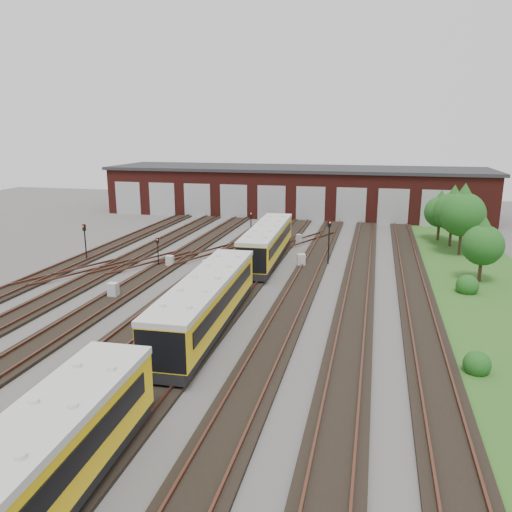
# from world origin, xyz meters

# --- Properties ---
(ground) EXTENTS (120.00, 120.00, 0.00)m
(ground) POSITION_xyz_m (0.00, 0.00, 0.00)
(ground) COLOR #4E4B48
(ground) RESTS_ON ground
(track_network) EXTENTS (30.40, 70.00, 0.33)m
(track_network) POSITION_xyz_m (-0.17, 0.59, 0.11)
(track_network) COLOR black
(track_network) RESTS_ON ground
(maintenance_shed) EXTENTS (51.00, 12.50, 6.35)m
(maintenance_shed) POSITION_xyz_m (-0.01, 39.97, 3.20)
(maintenance_shed) COLOR #4C1713
(maintenance_shed) RESTS_ON ground
(grass_verge) EXTENTS (8.00, 55.00, 0.05)m
(grass_verge) POSITION_xyz_m (19.00, 10.00, 0.03)
(grass_verge) COLOR #28531B
(grass_verge) RESTS_ON ground
(metro_train) EXTENTS (3.03, 45.89, 2.85)m
(metro_train) POSITION_xyz_m (2.00, -2.80, 1.79)
(metro_train) COLOR black
(metro_train) RESTS_ON ground
(signal_mast_0) EXTENTS (0.32, 0.31, 3.25)m
(signal_mast_0) POSITION_xyz_m (-13.60, 9.94, 2.10)
(signal_mast_0) COLOR black
(signal_mast_0) RESTS_ON ground
(signal_mast_1) EXTENTS (0.24, 0.23, 2.48)m
(signal_mast_1) POSITION_xyz_m (-6.54, 9.48, 1.61)
(signal_mast_1) COLOR black
(signal_mast_1) RESTS_ON ground
(signal_mast_2) EXTENTS (0.28, 0.26, 3.41)m
(signal_mast_2) POSITION_xyz_m (-0.91, 19.00, 2.17)
(signal_mast_2) COLOR black
(signal_mast_2) RESTS_ON ground
(signal_mast_3) EXTENTS (0.33, 0.32, 3.82)m
(signal_mast_3) POSITION_xyz_m (7.24, 13.76, 2.42)
(signal_mast_3) COLOR black
(signal_mast_3) RESTS_ON ground
(relay_cabinet_0) EXTENTS (0.67, 0.56, 1.09)m
(relay_cabinet_0) POSITION_xyz_m (-6.15, 1.25, 0.55)
(relay_cabinet_0) COLOR #B8BABD
(relay_cabinet_0) RESTS_ON ground
(relay_cabinet_1) EXTENTS (0.71, 0.66, 0.95)m
(relay_cabinet_1) POSITION_xyz_m (-2.17, 9.02, 0.47)
(relay_cabinet_1) COLOR #B8BABD
(relay_cabinet_1) RESTS_ON ground
(relay_cabinet_2) EXTENTS (0.61, 0.51, 1.00)m
(relay_cabinet_2) POSITION_xyz_m (-5.55, 9.58, 0.50)
(relay_cabinet_2) COLOR #B8BABD
(relay_cabinet_2) RESTS_ON ground
(relay_cabinet_3) EXTENTS (0.78, 0.71, 1.10)m
(relay_cabinet_3) POSITION_xyz_m (5.12, 12.31, 0.55)
(relay_cabinet_3) COLOR #B8BABD
(relay_cabinet_3) RESTS_ON ground
(relay_cabinet_4) EXTENTS (0.62, 0.56, 0.86)m
(relay_cabinet_4) POSITION_xyz_m (3.49, 21.56, 0.43)
(relay_cabinet_4) COLOR #B8BABD
(relay_cabinet_4) RESTS_ON ground
(tree_0) EXTENTS (3.68, 3.68, 6.10)m
(tree_0) POSITION_xyz_m (18.29, 23.33, 3.92)
(tree_0) COLOR #372418
(tree_0) RESTS_ON ground
(tree_1) EXTENTS (3.19, 3.19, 5.28)m
(tree_1) POSITION_xyz_m (17.44, 26.00, 3.39)
(tree_1) COLOR #372418
(tree_1) RESTS_ON ground
(tree_2) EXTENTS (4.00, 4.00, 6.63)m
(tree_2) POSITION_xyz_m (18.65, 19.81, 4.26)
(tree_2) COLOR #372418
(tree_2) RESTS_ON ground
(tree_3) EXTENTS (3.03, 3.03, 5.02)m
(tree_3) POSITION_xyz_m (18.87, 11.19, 3.22)
(tree_3) COLOR #372418
(tree_3) RESTS_ON ground
(bush_0) EXTENTS (1.27, 1.27, 1.27)m
(bush_0) POSITION_xyz_m (16.00, -4.58, 0.64)
(bush_0) COLOR #154814
(bush_0) RESTS_ON ground
(bush_1) EXTENTS (1.56, 1.56, 1.56)m
(bush_1) POSITION_xyz_m (17.53, 8.09, 0.78)
(bush_1) COLOR #154814
(bush_1) RESTS_ON ground
(bush_2) EXTENTS (1.48, 1.48, 1.48)m
(bush_2) POSITION_xyz_m (21.80, 26.92, 0.74)
(bush_2) COLOR #154814
(bush_2) RESTS_ON ground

